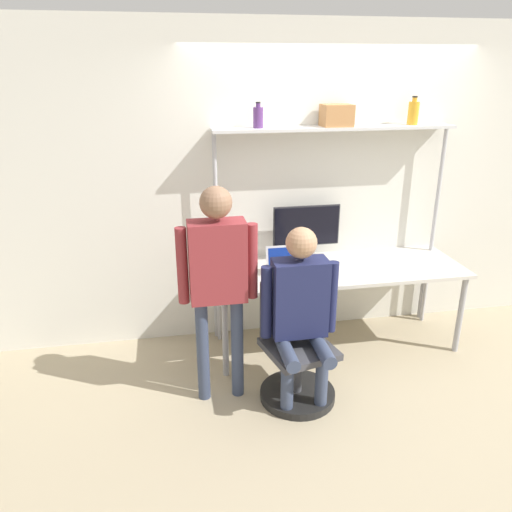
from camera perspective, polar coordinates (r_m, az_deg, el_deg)
name	(u,v)px	position (r m, az deg, el deg)	size (l,w,h in m)	color
ground_plane	(348,367)	(4.30, 10.50, -12.37)	(12.00, 12.00, 0.00)	tan
wall_back	(326,185)	(4.48, 8.02, 8.02)	(8.00, 0.06, 2.70)	silver
desk	(337,274)	(4.31, 9.25, -2.04)	(2.14, 0.76, 0.73)	beige
shelf_unit	(333,161)	(4.28, 8.84, 10.71)	(2.03, 0.24, 1.87)	silver
monitor	(306,229)	(4.35, 5.79, 3.11)	(0.59, 0.19, 0.48)	#333338
laptop	(285,269)	(4.04, 3.32, -1.45)	(0.29, 0.24, 0.24)	silver
cell_phone	(315,274)	(4.12, 6.77, -2.02)	(0.07, 0.15, 0.01)	#264C8C
office_chair	(296,364)	(3.79, 4.55, -12.17)	(0.56, 0.56, 0.89)	black
person_seated	(301,305)	(3.50, 5.13, -5.58)	(0.55, 0.47, 1.33)	#38425B
person_standing	(218,270)	(3.43, -4.39, -1.63)	(0.56, 0.22, 1.61)	#38425B
bottle_amber	(413,113)	(4.50, 17.54, 15.36)	(0.09, 0.09, 0.23)	gold
bottle_purple	(258,117)	(4.07, 0.24, 15.60)	(0.08, 0.08, 0.20)	#593372
storage_box	(337,115)	(4.24, 9.20, 15.58)	(0.24, 0.20, 0.17)	#B27A47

